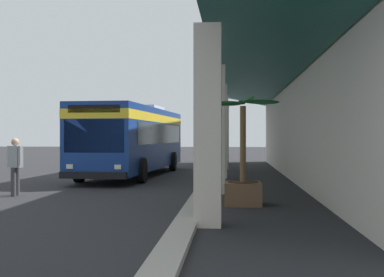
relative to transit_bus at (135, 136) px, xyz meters
The scene contains 5 objects.
ground 6.90m from the transit_bus, 87.57° to the left, with size 120.00×120.00×0.00m, color #262628.
curb_strip 4.24m from the transit_bus, 71.11° to the left, with size 33.61×0.50×0.12m, color #9E998E.
transit_bus is the anchor object (origin of this frame).
pedestrian 8.34m from the transit_bus, 14.43° to the right, with size 0.50×0.56×1.78m.
potted_palm 10.63m from the transit_bus, 27.53° to the left, with size 1.98×1.83×2.88m.
Camera 1 is at (21.94, 5.95, 1.84)m, focal length 44.80 mm.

